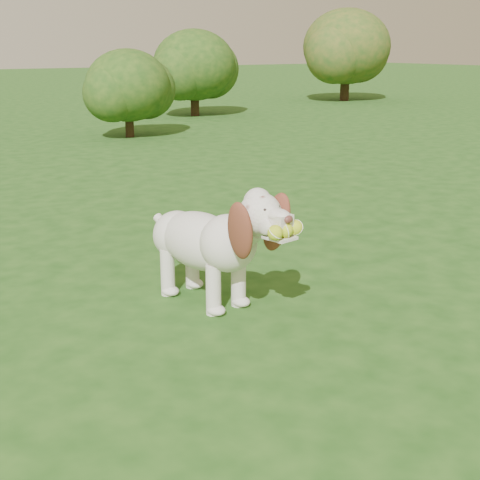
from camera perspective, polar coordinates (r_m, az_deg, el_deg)
ground at (r=3.23m, az=-6.72°, el=-8.85°), size 80.00×80.00×0.00m
dog at (r=3.57m, az=-2.39°, el=0.12°), size 0.49×1.08×0.70m
shrub_h at (r=17.72m, az=9.07°, el=15.99°), size 2.20×2.20×2.28m
shrub_d at (r=13.67m, az=-3.93°, el=14.67°), size 1.63×1.63×1.69m
shrub_c at (r=10.54m, az=-9.56°, el=12.87°), size 1.28×1.28×1.33m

